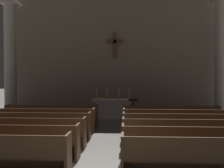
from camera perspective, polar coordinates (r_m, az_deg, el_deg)
The scene contains 20 objects.
pew_left_row_2 at distance 7.59m, azimuth -22.78°, elevation -11.51°, with size 4.03×0.50×0.95m.
pew_left_row_3 at distance 8.59m, azimuth -19.46°, elevation -9.94°, with size 4.03×0.50×0.95m.
pew_left_row_4 at distance 9.62m, azimuth -16.86°, elevation -8.67°, with size 4.03×0.50×0.95m.
pew_left_row_5 at distance 10.67m, azimuth -14.79°, elevation -7.64°, with size 4.03×0.50×0.95m.
pew_left_row_6 at distance 11.73m, azimuth -13.10°, elevation -6.79°, with size 4.03×0.50×0.95m.
pew_right_row_1 at distance 6.09m, azimuth 21.97°, elevation -14.78°, with size 4.03×0.50×0.95m.
pew_right_row_2 at distance 7.12m, azimuth 18.96°, elevation -12.33°, with size 4.03×0.50×0.95m.
pew_right_row_3 at distance 8.18m, azimuth 16.76°, elevation -10.49°, with size 4.03×0.50×0.95m.
pew_right_row_4 at distance 9.26m, azimuth 15.09°, elevation -9.06°, with size 4.03×0.50×0.95m.
pew_right_row_5 at distance 10.35m, azimuth 13.77°, elevation -7.92°, with size 4.03×0.50×0.95m.
pew_right_row_6 at distance 11.44m, azimuth 12.71°, elevation -7.00°, with size 4.03×0.50×0.95m.
column_left_third at distance 15.48m, azimuth -21.38°, elevation 4.80°, with size 0.99×0.99×6.32m.
column_right_third at distance 14.98m, azimuth 22.81°, elevation 4.90°, with size 0.99×0.99×6.32m.
altar at distance 13.68m, azimuth 0.24°, elevation -5.31°, with size 2.20×0.90×1.01m.
candlestick_outer_left at distance 13.68m, azimuth -3.32°, elevation -2.59°, with size 0.16×0.16×0.56m.
candlestick_inner_left at distance 13.63m, azimuth -1.02°, elevation -2.60°, with size 0.16×0.16×0.56m.
candlestick_inner_right at distance 13.60m, azimuth 1.50°, elevation -2.61°, with size 0.16×0.16×0.56m.
candlestick_outer_right at distance 13.60m, azimuth 3.82°, elevation -2.61°, with size 0.16×0.16×0.56m.
apse_with_cross at distance 15.86m, azimuth 0.63°, elevation 7.05°, with size 12.49×0.43×7.37m.
lectern at distance 12.47m, azimuth 4.67°, elevation -5.92°, with size 0.44×0.36×1.15m.
Camera 1 is at (0.66, -5.56, 2.19)m, focal length 41.70 mm.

